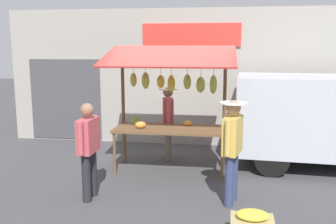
{
  "coord_description": "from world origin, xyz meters",
  "views": [
    {
      "loc": [
        -0.99,
        7.18,
        2.47
      ],
      "look_at": [
        0.0,
        0.3,
        1.25
      ],
      "focal_mm": 39.91,
      "sensor_mm": 36.0,
      "label": 1
    }
  ],
  "objects_px": {
    "market_stall": "(170,94)",
    "shopper_in_grey_tee": "(88,145)",
    "shopper_with_ponytail": "(232,143)",
    "vendor_with_sunhat": "(168,117)"
  },
  "relations": [
    {
      "from": "market_stall",
      "to": "shopper_in_grey_tee",
      "type": "xyz_separation_m",
      "value": [
        1.09,
        1.66,
        -0.64
      ]
    },
    {
      "from": "market_stall",
      "to": "shopper_with_ponytail",
      "type": "relative_size",
      "value": 1.5
    },
    {
      "from": "shopper_in_grey_tee",
      "to": "market_stall",
      "type": "bearing_deg",
      "value": -30.43
    },
    {
      "from": "market_stall",
      "to": "shopper_with_ponytail",
      "type": "bearing_deg",
      "value": 128.23
    },
    {
      "from": "market_stall",
      "to": "vendor_with_sunhat",
      "type": "relative_size",
      "value": 1.55
    },
    {
      "from": "vendor_with_sunhat",
      "to": "shopper_with_ponytail",
      "type": "bearing_deg",
      "value": 20.14
    },
    {
      "from": "shopper_in_grey_tee",
      "to": "shopper_with_ponytail",
      "type": "height_order",
      "value": "shopper_with_ponytail"
    },
    {
      "from": "shopper_in_grey_tee",
      "to": "shopper_with_ponytail",
      "type": "xyz_separation_m",
      "value": [
        -2.29,
        -0.14,
        0.07
      ]
    },
    {
      "from": "vendor_with_sunhat",
      "to": "shopper_in_grey_tee",
      "type": "relative_size",
      "value": 1.01
    },
    {
      "from": "market_stall",
      "to": "vendor_with_sunhat",
      "type": "bearing_deg",
      "value": -79.2
    }
  ]
}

